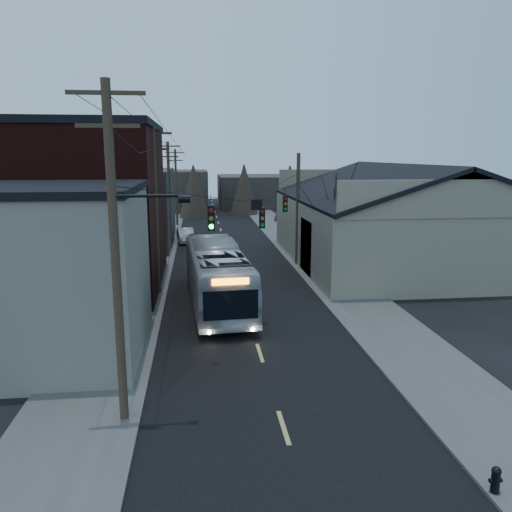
{
  "coord_description": "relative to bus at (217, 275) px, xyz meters",
  "views": [
    {
      "loc": [
        -2.51,
        -12.02,
        8.4
      ],
      "look_at": [
        0.56,
        14.24,
        3.0
      ],
      "focal_mm": 35.0,
      "sensor_mm": 36.0,
      "label": 1
    }
  ],
  "objects": [
    {
      "name": "ground",
      "position": [
        1.53,
        -15.48,
        -1.72
      ],
      "size": [
        160.0,
        160.0,
        0.0
      ],
      "primitive_type": "plane",
      "color": "black",
      "rests_on": "ground"
    },
    {
      "name": "road_surface",
      "position": [
        1.53,
        14.52,
        -1.71
      ],
      "size": [
        9.0,
        110.0,
        0.02
      ],
      "primitive_type": "cube",
      "color": "black",
      "rests_on": "ground"
    },
    {
      "name": "sidewalk_left",
      "position": [
        -4.97,
        14.52,
        -1.66
      ],
      "size": [
        4.0,
        110.0,
        0.12
      ],
      "primitive_type": "cube",
      "color": "#474744",
      "rests_on": "ground"
    },
    {
      "name": "sidewalk_right",
      "position": [
        8.03,
        14.52,
        -1.66
      ],
      "size": [
        4.0,
        110.0,
        0.12
      ],
      "primitive_type": "cube",
      "color": "#474744",
      "rests_on": "ground"
    },
    {
      "name": "building_clapboard",
      "position": [
        -7.47,
        -6.48,
        1.78
      ],
      "size": [
        8.0,
        8.0,
        7.0
      ],
      "primitive_type": "cube",
      "color": "slate",
      "rests_on": "ground"
    },
    {
      "name": "building_brick",
      "position": [
        -8.47,
        4.52,
        3.28
      ],
      "size": [
        10.0,
        12.0,
        10.0
      ],
      "primitive_type": "cube",
      "color": "black",
      "rests_on": "ground"
    },
    {
      "name": "building_left_far",
      "position": [
        -7.97,
        20.52,
        1.78
      ],
      "size": [
        9.0,
        14.0,
        7.0
      ],
      "primitive_type": "cube",
      "color": "#2D2824",
      "rests_on": "ground"
    },
    {
      "name": "warehouse",
      "position": [
        14.53,
        9.52,
        0.98
      ],
      "size": [
        16.16,
        20.6,
        7.73
      ],
      "color": "#7F745C",
      "rests_on": "ground"
    },
    {
      "name": "building_far_left",
      "position": [
        -4.47,
        49.52,
        1.28
      ],
      "size": [
        10.0,
        12.0,
        6.0
      ],
      "primitive_type": "cube",
      "color": "#2D2824",
      "rests_on": "ground"
    },
    {
      "name": "building_far_right",
      "position": [
        8.53,
        54.52,
        0.78
      ],
      "size": [
        12.0,
        14.0,
        5.0
      ],
      "primitive_type": "cube",
      "color": "#2D2824",
      "rests_on": "ground"
    },
    {
      "name": "bare_tree",
      "position": [
        8.03,
        4.52,
        1.88
      ],
      "size": [
        0.4,
        0.4,
        7.2
      ],
      "primitive_type": "cone",
      "color": "black",
      "rests_on": "ground"
    },
    {
      "name": "utility_lines",
      "position": [
        -1.58,
        8.66,
        3.24
      ],
      "size": [
        11.24,
        45.28,
        10.5
      ],
      "color": "#382B1E",
      "rests_on": "ground"
    },
    {
      "name": "bus",
      "position": [
        0.0,
        0.0,
        0.0
      ],
      "size": [
        3.67,
        12.48,
        3.43
      ],
      "primitive_type": "imported",
      "rotation": [
        0.0,
        0.0,
        3.21
      ],
      "color": "#AFB2BB",
      "rests_on": "ground"
    },
    {
      "name": "parked_car",
      "position": [
        -2.22,
        20.71,
        -1.02
      ],
      "size": [
        1.98,
        4.35,
        1.38
      ],
      "primitive_type": "imported",
      "rotation": [
        0.0,
        0.0,
        0.12
      ],
      "color": "#93949A",
      "rests_on": "ground"
    },
    {
      "name": "fire_hydrant",
      "position": [
        6.23,
        -17.24,
        -1.22
      ],
      "size": [
        0.33,
        0.24,
        0.7
      ],
      "rotation": [
        0.0,
        0.0,
        -0.04
      ],
      "color": "black",
      "rests_on": "sidewalk_right"
    }
  ]
}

